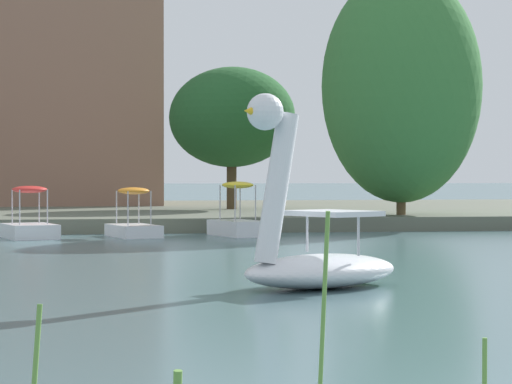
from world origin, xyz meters
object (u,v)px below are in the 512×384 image
(pedal_boat_orange, at_px, (134,222))
(tree_willow_overhanging, at_px, (401,86))
(tree_sapling_by_fence, at_px, (232,117))
(swan_boat, at_px, (314,250))
(pedal_boat_yellow, at_px, (238,220))
(pedal_boat_red, at_px, (30,223))

(pedal_boat_orange, xyz_separation_m, tree_willow_overhanging, (8.99, 3.50, 4.28))
(pedal_boat_orange, relative_size, tree_sapling_by_fence, 0.32)
(tree_sapling_by_fence, distance_m, tree_willow_overhanging, 8.56)
(tree_sapling_by_fence, bearing_deg, tree_willow_overhanging, -56.83)
(swan_boat, height_order, pedal_boat_orange, swan_boat)
(pedal_boat_yellow, height_order, pedal_boat_red, pedal_boat_yellow)
(pedal_boat_yellow, relative_size, pedal_boat_red, 1.02)
(pedal_boat_orange, height_order, pedal_boat_red, pedal_boat_red)
(pedal_boat_orange, distance_m, tree_willow_overhanging, 10.56)
(pedal_boat_red, relative_size, tree_willow_overhanging, 0.27)
(pedal_boat_yellow, distance_m, pedal_boat_red, 5.88)
(swan_boat, height_order, pedal_boat_yellow, swan_boat)
(pedal_boat_yellow, xyz_separation_m, pedal_boat_red, (-5.88, -0.24, -0.03))
(tree_sapling_by_fence, height_order, tree_willow_overhanging, tree_willow_overhanging)
(swan_boat, bearing_deg, tree_willow_overhanging, 68.74)
(tree_sapling_by_fence, bearing_deg, pedal_boat_yellow, -97.11)
(pedal_boat_orange, relative_size, pedal_boat_red, 1.00)
(pedal_boat_orange, bearing_deg, tree_sapling_by_fence, 67.91)
(pedal_boat_yellow, bearing_deg, tree_sapling_by_fence, 82.89)
(pedal_boat_yellow, distance_m, pedal_boat_orange, 3.00)
(swan_boat, height_order, pedal_boat_red, swan_boat)
(pedal_boat_orange, distance_m, pedal_boat_red, 2.89)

